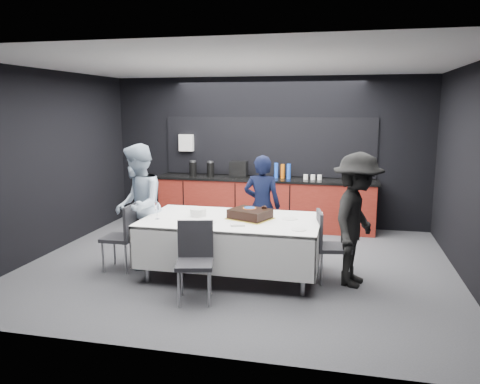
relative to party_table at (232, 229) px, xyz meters
name	(u,v)px	position (x,y,z in m)	size (l,w,h in m)	color
ground	(238,265)	(0.00, 0.40, -0.64)	(6.00, 6.00, 0.00)	#47484C
room_shell	(238,135)	(0.00, 0.40, 1.22)	(6.04, 5.04, 2.82)	white
kitchenette	(264,199)	(-0.02, 2.62, -0.10)	(4.10, 0.64, 2.05)	maroon
party_table	(232,229)	(0.00, 0.00, 0.00)	(2.32, 1.32, 0.78)	#99999E
cake_assembly	(250,214)	(0.24, 0.04, 0.20)	(0.65, 0.60, 0.17)	gold
plate_stack	(198,212)	(-0.48, 0.05, 0.19)	(0.22, 0.22, 0.10)	white
loose_plate_near	(208,222)	(-0.25, -0.25, 0.14)	(0.22, 0.22, 0.01)	white
loose_plate_right_a	(290,218)	(0.75, 0.16, 0.14)	(0.21, 0.21, 0.01)	white
loose_plate_right_b	(299,229)	(0.92, -0.38, 0.14)	(0.18, 0.18, 0.01)	white
loose_plate_far	(251,211)	(0.17, 0.49, 0.14)	(0.19, 0.19, 0.01)	white
fork_pile	(237,225)	(0.16, -0.35, 0.15)	(0.18, 0.11, 0.03)	white
champagne_flute	(157,207)	(-0.96, -0.24, 0.30)	(0.06, 0.06, 0.22)	white
chair_left	(124,232)	(-1.49, -0.13, -0.11)	(0.42, 0.42, 0.92)	#29292E
chair_right	(328,241)	(1.26, 0.06, -0.11)	(0.49, 0.49, 0.92)	#29292E
chair_near	(195,255)	(-0.23, -0.87, -0.11)	(0.51, 0.51, 0.92)	#29292E
person_center	(262,206)	(0.25, 0.92, 0.13)	(0.56, 0.37, 1.54)	black
person_left	(138,206)	(-1.37, 0.08, 0.23)	(0.85, 0.66, 1.74)	#A2B6CC
person_right	(357,220)	(1.61, 0.01, 0.21)	(1.09, 0.63, 1.69)	black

